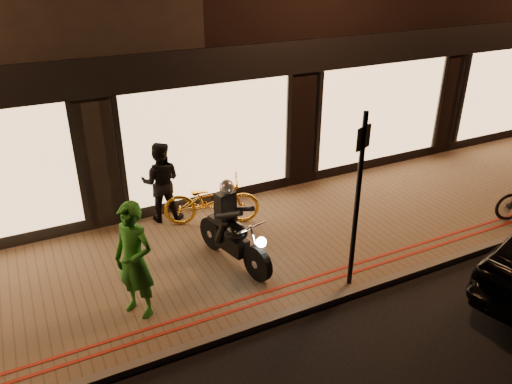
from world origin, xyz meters
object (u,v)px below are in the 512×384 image
sign_post (358,194)px  person_green (134,261)px  motorcycle (232,232)px  bicycle_gold (211,201)px

sign_post → person_green: bearing=165.8°
motorcycle → bicycle_gold: 1.51m
motorcycle → sign_post: (1.50, -1.46, 1.06)m
sign_post → bicycle_gold: size_ratio=1.55×
sign_post → motorcycle: bearing=135.9°
sign_post → bicycle_gold: 3.43m
bicycle_gold → person_green: bearing=156.9°
sign_post → person_green: sign_post is taller
motorcycle → sign_post: sign_post is taller
motorcycle → sign_post: bearing=-57.8°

